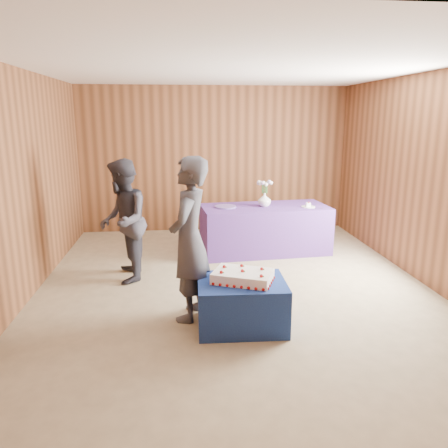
{
  "coord_description": "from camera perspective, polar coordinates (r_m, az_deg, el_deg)",
  "views": [
    {
      "loc": [
        -0.68,
        -5.26,
        2.14
      ],
      "look_at": [
        -0.12,
        0.1,
        0.81
      ],
      "focal_mm": 35.0,
      "sensor_mm": 36.0,
      "label": 1
    }
  ],
  "objects": [
    {
      "name": "ground",
      "position": [
        5.72,
        1.29,
        -8.16
      ],
      "size": [
        6.0,
        6.0,
        0.0
      ],
      "primitive_type": "plane",
      "color": "tan",
      "rests_on": "ground"
    },
    {
      "name": "room_shell",
      "position": [
        5.31,
        1.4,
        10.19
      ],
      "size": [
        5.04,
        6.04,
        2.72
      ],
      "color": "brown",
      "rests_on": "ground"
    },
    {
      "name": "cake_table",
      "position": [
        4.62,
        2.31,
        -10.36
      ],
      "size": [
        0.92,
        0.73,
        0.5
      ],
      "primitive_type": "cube",
      "rotation": [
        0.0,
        0.0,
        -0.03
      ],
      "color": "navy",
      "rests_on": "ground"
    },
    {
      "name": "serving_table",
      "position": [
        7.08,
        5.31,
        -0.66
      ],
      "size": [
        2.07,
        1.06,
        0.75
      ],
      "primitive_type": "cube",
      "rotation": [
        0.0,
        0.0,
        0.08
      ],
      "color": "#503289",
      "rests_on": "ground"
    },
    {
      "name": "sheet_cake",
      "position": [
        4.5,
        2.47,
        -6.84
      ],
      "size": [
        0.72,
        0.62,
        0.14
      ],
      "rotation": [
        0.0,
        0.0,
        -0.4
      ],
      "color": "white",
      "rests_on": "cake_table"
    },
    {
      "name": "vase",
      "position": [
        6.97,
        5.3,
        3.17
      ],
      "size": [
        0.27,
        0.27,
        0.21
      ],
      "primitive_type": "imported",
      "rotation": [
        0.0,
        0.0,
        0.43
      ],
      "color": "white",
      "rests_on": "serving_table"
    },
    {
      "name": "flower_spray",
      "position": [
        6.92,
        5.35,
        5.39
      ],
      "size": [
        0.26,
        0.26,
        0.2
      ],
      "color": "#265F26",
      "rests_on": "vase"
    },
    {
      "name": "platter",
      "position": [
        6.88,
        0.19,
        2.28
      ],
      "size": [
        0.43,
        0.43,
        0.02
      ],
      "primitive_type": "cylinder",
      "rotation": [
        0.0,
        0.0,
        0.31
      ],
      "color": "#6952A5",
      "rests_on": "serving_table"
    },
    {
      "name": "plate",
      "position": [
        7.03,
        10.95,
        2.23
      ],
      "size": [
        0.28,
        0.28,
        0.01
      ],
      "primitive_type": "cylinder",
      "rotation": [
        0.0,
        0.0,
        0.35
      ],
      "color": "white",
      "rests_on": "serving_table"
    },
    {
      "name": "cake_slice",
      "position": [
        7.02,
        10.97,
        2.52
      ],
      "size": [
        0.07,
        0.06,
        0.08
      ],
      "rotation": [
        0.0,
        0.0,
        -0.04
      ],
      "color": "white",
      "rests_on": "plate"
    },
    {
      "name": "knife",
      "position": [
        6.95,
        11.74,
        2.03
      ],
      "size": [
        0.26,
        0.06,
        0.0
      ],
      "primitive_type": "cube",
      "rotation": [
        0.0,
        0.0,
        -0.14
      ],
      "color": "#AEAEB2",
      "rests_on": "serving_table"
    },
    {
      "name": "guest_left",
      "position": [
        4.63,
        -4.56,
        -2.05
      ],
      "size": [
        0.59,
        0.74,
        1.76
      ],
      "primitive_type": "imported",
      "rotation": [
        0.0,
        0.0,
        -1.88
      ],
      "color": "#393B44",
      "rests_on": "ground"
    },
    {
      "name": "guest_right",
      "position": [
        5.86,
        -13.04,
        0.36
      ],
      "size": [
        0.68,
        0.84,
        1.62
      ],
      "primitive_type": "imported",
      "rotation": [
        0.0,
        0.0,
        -1.49
      ],
      "color": "#2F2E37",
      "rests_on": "ground"
    }
  ]
}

